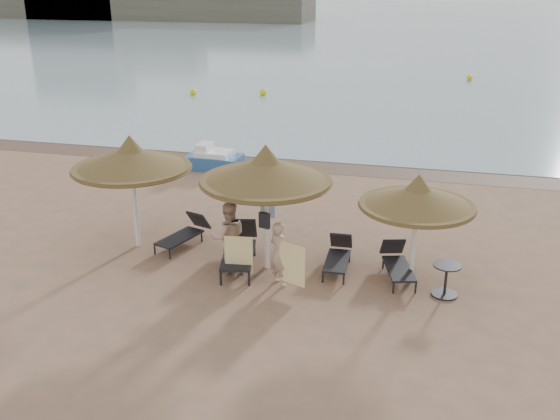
% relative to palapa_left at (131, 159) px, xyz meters
% --- Properties ---
extents(ground, '(160.00, 160.00, 0.00)m').
position_rel_palapa_left_xyz_m(ground, '(4.05, -1.38, -2.34)').
color(ground, '#92684B').
rests_on(ground, ground).
extents(sea, '(200.00, 140.00, 0.03)m').
position_rel_palapa_left_xyz_m(sea, '(4.05, 78.62, -2.32)').
color(sea, gray).
rests_on(sea, ground).
extents(wet_sand_strip, '(200.00, 1.60, 0.01)m').
position_rel_palapa_left_xyz_m(wet_sand_strip, '(4.05, 8.02, -2.34)').
color(wet_sand_strip, brown).
rests_on(wet_sand_strip, ground).
extents(far_shore, '(150.00, 54.80, 12.00)m').
position_rel_palapa_left_xyz_m(far_shore, '(-21.05, 76.45, 0.57)').
color(far_shore, brown).
rests_on(far_shore, ground).
extents(palapa_left, '(2.96, 2.96, 2.94)m').
position_rel_palapa_left_xyz_m(palapa_left, '(0.00, 0.00, 0.00)').
color(palapa_left, white).
rests_on(palapa_left, ground).
extents(palapa_center, '(3.07, 3.07, 3.04)m').
position_rel_palapa_left_xyz_m(palapa_center, '(3.55, -0.42, 0.08)').
color(palapa_center, white).
rests_on(palapa_center, ground).
extents(palapa_right, '(2.58, 2.58, 2.56)m').
position_rel_palapa_left_xyz_m(palapa_right, '(6.95, -0.29, -0.30)').
color(palapa_right, white).
rests_on(palapa_right, ground).
extents(lounger_far_left, '(1.04, 1.75, 0.74)m').
position_rel_palapa_left_xyz_m(lounger_far_left, '(1.16, 0.37, -2.01)').
color(lounger_far_left, '#232227').
rests_on(lounger_far_left, ground).
extents(lounger_near_left, '(1.12, 2.23, 0.95)m').
position_rel_palapa_left_xyz_m(lounger_near_left, '(2.86, -0.37, -1.91)').
color(lounger_near_left, '#232227').
rests_on(lounger_near_left, ground).
extents(lounger_near_right, '(0.58, 1.61, 0.71)m').
position_rel_palapa_left_xyz_m(lounger_near_right, '(5.21, -0.01, -2.02)').
color(lounger_near_right, '#232227').
rests_on(lounger_near_right, ground).
extents(lounger_far_right, '(0.96, 1.72, 0.73)m').
position_rel_palapa_left_xyz_m(lounger_far_right, '(6.60, -0.10, -2.01)').
color(lounger_far_right, '#232227').
rests_on(lounger_far_right, ground).
extents(side_table, '(0.61, 0.61, 0.74)m').
position_rel_palapa_left_xyz_m(side_table, '(7.70, -0.82, -1.99)').
color(side_table, '#232227').
rests_on(side_table, ground).
extents(person_left, '(1.09, 0.93, 2.02)m').
position_rel_palapa_left_xyz_m(person_left, '(2.76, -0.85, -1.33)').
color(person_left, tan).
rests_on(person_left, ground).
extents(person_right, '(0.97, 0.90, 1.77)m').
position_rel_palapa_left_xyz_m(person_right, '(4.06, -1.21, -1.45)').
color(person_right, tan).
rests_on(person_right, ground).
extents(towel_left, '(0.65, 0.09, 0.91)m').
position_rel_palapa_left_xyz_m(towel_left, '(3.11, -1.20, -1.71)').
color(towel_left, yellow).
rests_on(towel_left, ground).
extents(towel_right, '(0.65, 0.29, 0.97)m').
position_rel_palapa_left_xyz_m(towel_right, '(4.41, -1.46, -1.67)').
color(towel_right, yellow).
rests_on(towel_right, ground).
extents(bag_patterned, '(0.35, 0.13, 0.44)m').
position_rel_palapa_left_xyz_m(bag_patterned, '(3.55, -0.24, -0.90)').
color(bag_patterned, white).
rests_on(bag_patterned, ground).
extents(bag_dark, '(0.28, 0.16, 0.38)m').
position_rel_palapa_left_xyz_m(bag_dark, '(3.55, -0.58, -1.07)').
color(bag_dark, black).
rests_on(bag_dark, ground).
extents(pedal_boat, '(1.98, 1.23, 0.90)m').
position_rel_palapa_left_xyz_m(pedal_boat, '(-0.40, 6.93, -2.01)').
color(pedal_boat, '#295490').
rests_on(pedal_boat, ground).
extents(buoy_left, '(0.41, 0.41, 0.41)m').
position_rel_palapa_left_xyz_m(buoy_left, '(-2.40, 20.96, -2.14)').
color(buoy_left, yellow).
rests_on(buoy_left, ground).
extents(buoy_mid, '(0.38, 0.38, 0.38)m').
position_rel_palapa_left_xyz_m(buoy_mid, '(9.27, 29.37, -2.15)').
color(buoy_mid, yellow).
rests_on(buoy_mid, ground).
extents(buoy_extra, '(0.37, 0.37, 0.37)m').
position_rel_palapa_left_xyz_m(buoy_extra, '(-6.36, 20.14, -2.16)').
color(buoy_extra, yellow).
rests_on(buoy_extra, ground).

